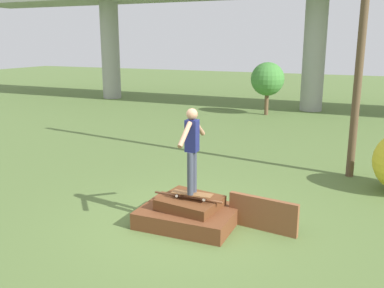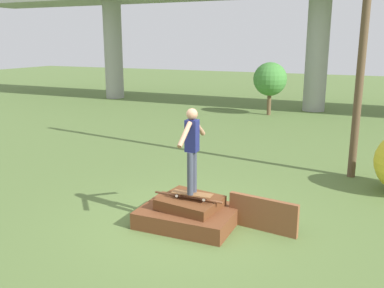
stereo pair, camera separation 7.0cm
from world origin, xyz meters
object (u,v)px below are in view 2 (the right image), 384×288
at_px(utility_pole, 367,2).
at_px(tree_behind_left, 270,79).
at_px(skater, 192,145).
at_px(skateboard, 192,194).

bearing_deg(utility_pole, tree_behind_left, 117.45).
relative_size(skater, utility_pole, 0.19).
distance_m(skateboard, utility_pole, 6.42).
bearing_deg(skateboard, tree_behind_left, 98.09).
bearing_deg(skater, skateboard, 26.57).
relative_size(skateboard, skater, 0.49).
xyz_separation_m(skateboard, tree_behind_left, (-1.86, 13.05, 1.05)).
relative_size(utility_pole, tree_behind_left, 3.41).
bearing_deg(tree_behind_left, skateboard, -81.91).
xyz_separation_m(skateboard, utility_pole, (2.57, 4.54, 3.74)).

